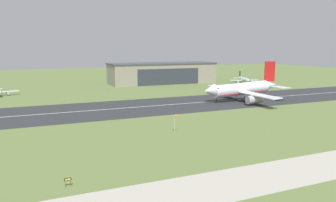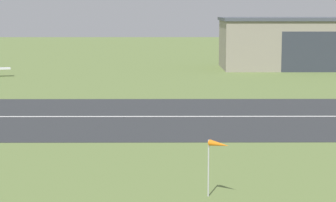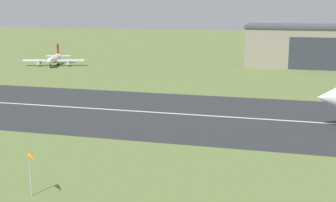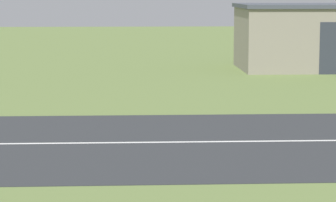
{
  "view_description": "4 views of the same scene",
  "coord_description": "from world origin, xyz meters",
  "views": [
    {
      "loc": [
        -15.45,
        -16.47,
        25.85
      ],
      "look_at": [
        31.72,
        91.59,
        6.77
      ],
      "focal_mm": 35.0,
      "sensor_mm": 36.0,
      "label": 1
    },
    {
      "loc": [
        21.52,
        11.9,
        17.94
      ],
      "look_at": [
        22.07,
        108.12,
        4.29
      ],
      "focal_mm": 70.0,
      "sensor_mm": 36.0,
      "label": 2
    },
    {
      "loc": [
        56.26,
        24.8,
        23.61
      ],
      "look_at": [
        35.13,
        103.34,
        6.33
      ],
      "focal_mm": 50.0,
      "sensor_mm": 36.0,
      "label": 3
    },
    {
      "loc": [
        12.34,
        24.29,
        18.59
      ],
      "look_at": [
        16.83,
        110.11,
        6.48
      ],
      "focal_mm": 85.0,
      "sensor_mm": 36.0,
      "label": 4
    }
  ],
  "objects": [
    {
      "name": "ground_plane",
      "position": [
        0.0,
        59.8,
        0.0
      ],
      "size": [
        730.01,
        730.01,
        0.0
      ],
      "primitive_type": "plane",
      "color": "olive"
    },
    {
      "name": "runway_strip",
      "position": [
        0.0,
        119.6,
        0.03
      ],
      "size": [
        490.01,
        42.46,
        0.06
      ],
      "primitive_type": "cube",
      "color": "#2B2D30",
      "rests_on": "ground_plane"
    },
    {
      "name": "runway_centreline",
      "position": [
        0.0,
        119.6,
        0.07
      ],
      "size": [
        441.01,
        0.7,
        0.01
      ],
      "primitive_type": "cube",
      "color": "silver",
      "rests_on": "runway_strip"
    },
    {
      "name": "taxiway_road",
      "position": [
        0.0,
        33.48,
        0.03
      ],
      "size": [
        367.51,
        13.37,
        0.05
      ],
      "primitive_type": "cube",
      "color": "#B2AD9E",
      "rests_on": "ground_plane"
    },
    {
      "name": "hangar_building",
      "position": [
        78.12,
        208.13,
        7.64
      ],
      "size": [
        79.34,
        24.96,
        15.25
      ],
      "color": "gray",
      "rests_on": "ground_plane"
    },
    {
      "name": "airplane_landing",
      "position": [
        81.76,
        115.79,
        5.75
      ],
      "size": [
        42.81,
        54.42,
        19.24
      ],
      "color": "silver",
      "rests_on": "ground_plane"
    },
    {
      "name": "airplane_parked_east",
      "position": [
        133.77,
        184.04,
        2.65
      ],
      "size": [
        21.5,
        21.51,
        8.32
      ],
      "color": "silver",
      "rests_on": "ground_plane"
    },
    {
      "name": "windsock_pole",
      "position": [
        26.56,
        72.17,
        5.0
      ],
      "size": [
        2.05,
        1.97,
        5.6
      ],
      "color": "#B7B7BC",
      "rests_on": "ground_plane"
    },
    {
      "name": "runway_sign",
      "position": [
        -9.41,
        44.5,
        1.3
      ],
      "size": [
        1.33,
        0.13,
        1.75
      ],
      "color": "#4C4C51",
      "rests_on": "ground_plane"
    }
  ]
}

